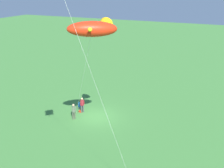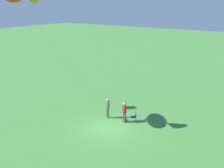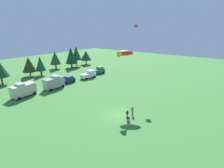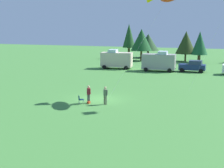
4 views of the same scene
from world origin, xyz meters
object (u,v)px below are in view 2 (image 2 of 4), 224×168
Objects in this scene: person_spectator at (124,111)px; folding_chair at (134,116)px; backpack_on_grass at (125,120)px; person_kite_flyer at (108,107)px.

folding_chair is at bearing 166.66° from person_spectator.
folding_chair reaches higher than backpack_on_grass.
person_spectator reaches higher than backpack_on_grass.
backpack_on_grass is at bearing -125.99° from person_spectator.
backpack_on_grass is at bearing -6.04° from folding_chair.
person_kite_flyer is at bearing -57.37° from person_spectator.
person_spectator reaches higher than folding_chair.
person_spectator is 5.44× the size of backpack_on_grass.
folding_chair is at bearing 128.69° from person_kite_flyer.
folding_chair is 0.47× the size of person_spectator.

